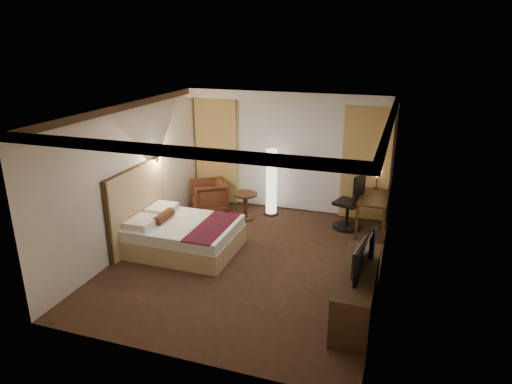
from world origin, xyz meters
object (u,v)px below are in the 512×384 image
(office_chair, at_px, (348,201))
(floor_lamp, at_px, (271,182))
(bed, at_px, (185,237))
(side_table, at_px, (245,206))
(television, at_px, (358,250))
(armchair, at_px, (209,194))
(dresser, at_px, (357,292))
(desk, at_px, (372,213))

(office_chair, bearing_deg, floor_lamp, -168.38)
(bed, height_order, side_table, side_table)
(side_table, distance_m, television, 4.00)
(side_table, relative_size, office_chair, 0.48)
(armchair, distance_m, dresser, 4.78)
(side_table, bearing_deg, bed, -106.30)
(desk, xyz_separation_m, television, (0.02, -3.11, 0.63))
(bed, xyz_separation_m, desk, (3.20, 2.05, 0.10))
(armchair, xyz_separation_m, desk, (3.61, 0.04, -0.01))
(side_table, bearing_deg, desk, 5.03)
(armchair, xyz_separation_m, office_chair, (3.11, -0.01, 0.21))
(bed, relative_size, side_table, 3.26)
(office_chair, bearing_deg, armchair, -160.77)
(bed, distance_m, armchair, 2.06)
(dresser, bearing_deg, floor_lamp, 124.36)
(bed, distance_m, side_table, 1.89)
(bed, distance_m, office_chair, 3.37)
(side_table, relative_size, floor_lamp, 0.39)
(dresser, distance_m, television, 0.65)
(side_table, height_order, floor_lamp, floor_lamp)
(side_table, xyz_separation_m, office_chair, (2.17, 0.18, 0.31))
(desk, bearing_deg, armchair, -179.42)
(side_table, xyz_separation_m, floor_lamp, (0.46, 0.42, 0.46))
(television, bearing_deg, desk, 8.25)
(armchair, relative_size, desk, 0.62)
(television, bearing_deg, office_chair, 17.53)
(floor_lamp, xyz_separation_m, dresser, (2.26, -3.30, -0.39))
(armchair, bearing_deg, desk, 57.89)
(desk, xyz_separation_m, office_chair, (-0.50, -0.05, 0.22))
(bed, height_order, office_chair, office_chair)
(dresser, bearing_deg, bed, 161.87)
(desk, relative_size, television, 1.22)
(office_chair, relative_size, television, 1.17)
(dresser, height_order, television, television)
(floor_lamp, distance_m, office_chair, 1.73)
(desk, bearing_deg, side_table, -174.97)
(bed, bearing_deg, television, -18.29)
(dresser, bearing_deg, side_table, 133.34)
(bed, xyz_separation_m, television, (3.22, -1.06, 0.73))
(bed, xyz_separation_m, side_table, (0.53, 1.82, 0.01))
(armchair, xyz_separation_m, dresser, (3.66, -3.08, -0.03))
(armchair, height_order, dresser, armchair)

